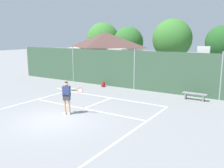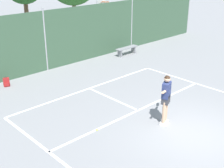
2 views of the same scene
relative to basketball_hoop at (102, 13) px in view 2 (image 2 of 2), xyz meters
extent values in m
plane|color=gray|center=(-5.01, -10.20, -2.31)|extent=(120.00, 120.00, 0.00)
cube|color=white|center=(-5.01, -4.70, -2.31)|extent=(8.20, 0.10, 0.01)
cube|color=white|center=(-5.01, -7.72, -2.31)|extent=(8.20, 0.10, 0.01)
cube|color=white|center=(-5.01, -6.24, -2.31)|extent=(0.10, 2.97, 0.01)
cube|color=#38563D|center=(-5.01, -1.20, -0.75)|extent=(26.00, 0.05, 3.13)
cylinder|color=#99999E|center=(-5.01, -1.20, -0.67)|extent=(0.09, 0.09, 3.28)
cylinder|color=#99999E|center=(1.49, -1.20, -0.67)|extent=(0.09, 0.09, 3.28)
cylinder|color=#99999E|center=(7.99, -1.20, -0.67)|extent=(0.09, 0.09, 3.28)
cylinder|color=yellow|center=(0.00, 0.06, -0.79)|extent=(0.12, 0.12, 3.05)
torus|color=#D85919|center=(0.00, -0.31, 0.72)|extent=(0.48, 0.48, 0.02)
cylinder|color=brown|center=(-0.19, 9.51, -1.21)|extent=(0.36, 0.36, 2.21)
cylinder|color=brown|center=(4.86, 9.51, -1.44)|extent=(0.36, 0.36, 1.74)
cube|color=silver|center=(-5.21, -9.12, -2.26)|extent=(0.21, 0.29, 0.10)
cube|color=silver|center=(-4.99, -9.02, -2.26)|extent=(0.21, 0.29, 0.10)
cylinder|color=tan|center=(-5.21, -9.12, -1.80)|extent=(0.13, 0.13, 0.82)
cylinder|color=tan|center=(-4.99, -9.02, -1.80)|extent=(0.13, 0.13, 0.82)
cube|color=#38383D|center=(-5.10, -9.07, -1.33)|extent=(0.42, 0.36, 0.32)
cube|color=navy|center=(-5.10, -9.07, -0.99)|extent=(0.46, 0.38, 0.56)
sphere|color=tan|center=(-5.10, -9.07, -0.58)|extent=(0.22, 0.22, 0.22)
sphere|color=black|center=(-5.10, -9.07, -0.56)|extent=(0.21, 0.21, 0.21)
cylinder|color=tan|center=(-4.93, -8.97, -0.89)|extent=(0.55, 0.30, 0.17)
cylinder|color=tan|center=(-5.36, -9.18, -0.94)|extent=(0.50, 0.28, 0.22)
cylinder|color=black|center=(-4.75, -8.87, -0.94)|extent=(0.29, 0.15, 0.04)
torus|color=red|center=(-4.45, -8.69, -0.94)|extent=(0.29, 0.14, 0.30)
cylinder|color=silver|center=(-4.45, -8.69, -0.94)|extent=(0.24, 0.11, 0.26)
sphere|color=#CCE033|center=(-7.19, -7.78, -2.28)|extent=(0.07, 0.07, 0.07)
cube|color=maroon|center=(-7.62, -1.83, -2.11)|extent=(0.33, 0.27, 0.40)
cube|color=maroon|center=(-7.67, -1.94, -2.19)|extent=(0.23, 0.13, 0.18)
torus|color=black|center=(-7.62, -1.83, -1.89)|extent=(0.09, 0.05, 0.09)
cube|color=gray|center=(0.08, -2.18, -1.86)|extent=(1.60, 0.36, 0.06)
cube|color=gray|center=(-0.52, -2.18, -2.09)|extent=(0.08, 0.32, 0.45)
cube|color=gray|center=(0.68, -2.18, -2.09)|extent=(0.08, 0.32, 0.45)
camera|label=1|loc=(3.91, -18.67, 1.94)|focal=39.08mm
camera|label=2|loc=(-13.18, -14.87, 3.23)|focal=49.40mm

